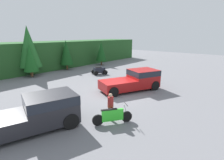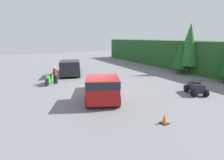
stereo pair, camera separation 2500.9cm
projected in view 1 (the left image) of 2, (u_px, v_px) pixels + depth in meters
name	position (u px, v px, depth m)	size (l,w,h in m)	color
ground_plane	(115.00, 93.00, 15.50)	(80.00, 80.00, 0.00)	slate
hillside_backdrop	(29.00, 57.00, 24.97)	(44.00, 6.00, 4.01)	#235123
tree_left	(30.00, 58.00, 20.99)	(1.77, 1.77, 4.03)	brown
tree_mid_left	(29.00, 47.00, 21.55)	(2.71, 2.71, 6.16)	brown
tree_mid_right	(66.00, 52.00, 25.43)	(1.90, 1.90, 4.32)	brown
tree_right	(101.00, 51.00, 29.37)	(1.80, 1.80, 4.09)	brown
pickup_truck_red	(135.00, 79.00, 16.39)	(5.90, 4.24, 1.84)	maroon
pickup_truck_second	(32.00, 113.00, 9.38)	(6.34, 3.88, 1.84)	#232328
dirt_bike	(113.00, 116.00, 10.14)	(2.03, 1.44, 1.15)	black
quad_atv	(99.00, 71.00, 22.86)	(2.21, 1.87, 1.27)	black
rider_person	(111.00, 106.00, 10.44)	(0.43, 0.43, 1.72)	black
traffic_cone	(149.00, 76.00, 21.11)	(0.42, 0.42, 0.55)	black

